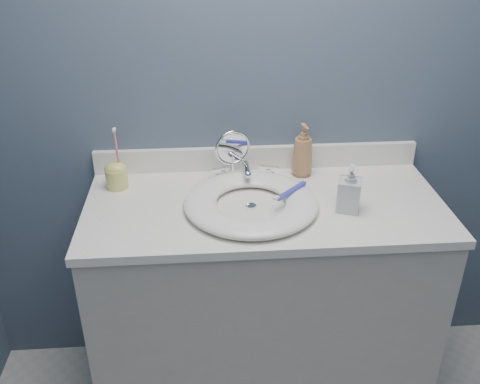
{
  "coord_description": "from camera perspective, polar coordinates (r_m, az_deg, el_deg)",
  "views": [
    {
      "loc": [
        -0.2,
        -0.59,
        1.78
      ],
      "look_at": [
        -0.09,
        0.94,
        0.94
      ],
      "focal_mm": 40.0,
      "sensor_mm": 36.0,
      "label": 1
    }
  ],
  "objects": [
    {
      "name": "drain",
      "position": [
        1.79,
        1.18,
        -1.53
      ],
      "size": [
        0.04,
        0.04,
        0.01
      ],
      "primitive_type": "cylinder",
      "color": "silver",
      "rests_on": "countertop"
    },
    {
      "name": "back_wall",
      "position": [
        1.94,
        1.91,
        11.19
      ],
      "size": [
        2.2,
        0.02,
        2.4
      ],
      "primitive_type": "cube",
      "color": "#4B5A70",
      "rests_on": "ground"
    },
    {
      "name": "faucet",
      "position": [
        1.95,
        0.64,
        1.98
      ],
      "size": [
        0.25,
        0.13,
        0.07
      ],
      "color": "silver",
      "rests_on": "countertop"
    },
    {
      "name": "vanity_cabinet",
      "position": [
        2.08,
        2.37,
        -12.03
      ],
      "size": [
        1.2,
        0.55,
        0.85
      ],
      "primitive_type": "cube",
      "color": "#B8B1A8",
      "rests_on": "ground"
    },
    {
      "name": "soap_bottle_amber",
      "position": [
        1.97,
        6.71,
        4.47
      ],
      "size": [
        0.09,
        0.09,
        0.2
      ],
      "primitive_type": "imported",
      "rotation": [
        0.0,
        0.0,
        0.17
      ],
      "color": "#A6764B",
      "rests_on": "countertop"
    },
    {
      "name": "soap_bottle_clear",
      "position": [
        1.77,
        11.62,
        0.43
      ],
      "size": [
        0.09,
        0.09,
        0.16
      ],
      "primitive_type": "imported",
      "rotation": [
        0.0,
        0.0,
        -0.34
      ],
      "color": "silver",
      "rests_on": "countertop"
    },
    {
      "name": "makeup_mirror",
      "position": [
        1.91,
        -0.79,
        4.11
      ],
      "size": [
        0.13,
        0.08,
        0.2
      ],
      "rotation": [
        0.0,
        0.0,
        0.28
      ],
      "color": "silver",
      "rests_on": "countertop"
    },
    {
      "name": "countertop",
      "position": [
        1.83,
        2.65,
        -1.51
      ],
      "size": [
        1.22,
        0.57,
        0.03
      ],
      "primitive_type": "cube",
      "color": "white",
      "rests_on": "vanity_cabinet"
    },
    {
      "name": "basin",
      "position": [
        1.78,
        1.18,
        -1.11
      ],
      "size": [
        0.45,
        0.45,
        0.04
      ],
      "primitive_type": null,
      "color": "white",
      "rests_on": "countertop"
    },
    {
      "name": "backsplash",
      "position": [
        2.03,
        1.82,
        3.67
      ],
      "size": [
        1.22,
        0.02,
        0.09
      ],
      "primitive_type": "cube",
      "color": "white",
      "rests_on": "countertop"
    },
    {
      "name": "toothbrush_lying",
      "position": [
        1.8,
        5.36,
        0.05
      ],
      "size": [
        0.13,
        0.13,
        0.02
      ],
      "rotation": [
        0.0,
        0.0,
        0.78
      ],
      "color": "#3539BD",
      "rests_on": "basin"
    },
    {
      "name": "toothbrush_holder",
      "position": [
        1.94,
        -13.05,
        1.87
      ],
      "size": [
        0.08,
        0.08,
        0.23
      ],
      "rotation": [
        0.0,
        0.0,
        -0.23
      ],
      "color": "#DDD86E",
      "rests_on": "countertop"
    }
  ]
}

